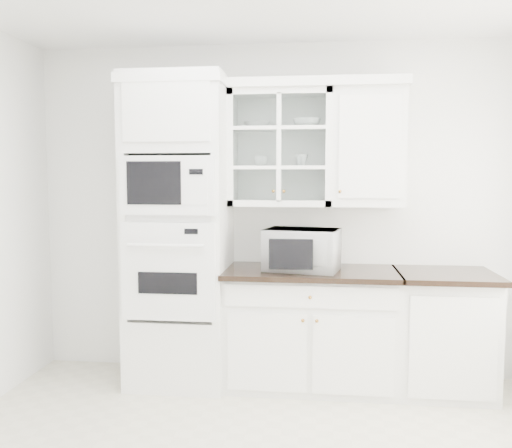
# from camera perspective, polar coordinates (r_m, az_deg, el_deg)

# --- Properties ---
(room_shell) EXTENTS (4.00, 3.50, 2.70)m
(room_shell) POSITION_cam_1_polar(r_m,az_deg,el_deg) (3.15, 0.47, 7.70)
(room_shell) COLOR white
(room_shell) RESTS_ON ground
(oven_column) EXTENTS (0.76, 0.68, 2.40)m
(oven_column) POSITION_cam_1_polar(r_m,az_deg,el_deg) (4.28, -8.08, -0.81)
(oven_column) COLOR white
(oven_column) RESTS_ON ground
(base_cabinet_run) EXTENTS (1.32, 0.67, 0.92)m
(base_cabinet_run) POSITION_cam_1_polar(r_m,az_deg,el_deg) (4.31, 5.76, -10.75)
(base_cabinet_run) COLOR white
(base_cabinet_run) RESTS_ON ground
(extra_base_cabinet) EXTENTS (0.72, 0.67, 0.92)m
(extra_base_cabinet) POSITION_cam_1_polar(r_m,az_deg,el_deg) (4.40, 19.12, -10.64)
(extra_base_cabinet) COLOR white
(extra_base_cabinet) RESTS_ON ground
(upper_cabinet_glass) EXTENTS (0.80, 0.33, 0.90)m
(upper_cabinet_glass) POSITION_cam_1_polar(r_m,az_deg,el_deg) (4.30, 2.60, 7.94)
(upper_cabinet_glass) COLOR white
(upper_cabinet_glass) RESTS_ON room_shell
(upper_cabinet_solid) EXTENTS (0.55, 0.33, 0.90)m
(upper_cabinet_solid) POSITION_cam_1_polar(r_m,az_deg,el_deg) (4.30, 11.69, 7.84)
(upper_cabinet_solid) COLOR white
(upper_cabinet_solid) RESTS_ON room_shell
(crown_molding) EXTENTS (2.14, 0.38, 0.07)m
(crown_molding) POSITION_cam_1_polar(r_m,az_deg,el_deg) (4.33, 1.17, 14.37)
(crown_molding) COLOR white
(crown_molding) RESTS_ON room_shell
(countertop_microwave) EXTENTS (0.62, 0.55, 0.32)m
(countertop_microwave) POSITION_cam_1_polar(r_m,az_deg,el_deg) (4.14, 4.91, -2.67)
(countertop_microwave) COLOR white
(countertop_microwave) RESTS_ON base_cabinet_run
(bowl_a) EXTENTS (0.26, 0.26, 0.05)m
(bowl_a) POSITION_cam_1_polar(r_m,az_deg,el_deg) (4.34, 0.11, 10.37)
(bowl_a) COLOR white
(bowl_a) RESTS_ON upper_cabinet_glass
(bowl_b) EXTENTS (0.24, 0.24, 0.07)m
(bowl_b) POSITION_cam_1_polar(r_m,az_deg,el_deg) (4.29, 5.38, 10.52)
(bowl_b) COLOR white
(bowl_b) RESTS_ON upper_cabinet_glass
(cup_a) EXTENTS (0.13, 0.13, 0.08)m
(cup_a) POSITION_cam_1_polar(r_m,az_deg,el_deg) (4.32, 0.52, 6.63)
(cup_a) COLOR white
(cup_a) RESTS_ON upper_cabinet_glass
(cup_b) EXTENTS (0.11, 0.11, 0.09)m
(cup_b) POSITION_cam_1_polar(r_m,az_deg,el_deg) (4.29, 4.81, 6.69)
(cup_b) COLOR white
(cup_b) RESTS_ON upper_cabinet_glass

